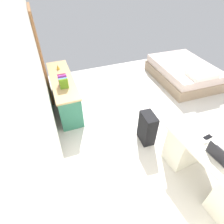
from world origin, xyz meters
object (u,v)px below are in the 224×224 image
Objects in this scene: credenza at (64,92)px; laptop at (219,155)px; suitcase_black at (147,128)px; bed at (183,72)px; cell_phone_by_mouse at (208,137)px; desk at (210,167)px; computer_mouse at (205,142)px; figurine_small at (58,67)px.

laptop reaches higher than credenza.
credenza is at bearing 40.51° from suitcase_black.
cell_phone_by_mouse is at bearing 147.50° from bed.
suitcase_black is (-1.65, -1.25, -0.05)m from credenza.
desk is 14.87× the size of computer_mouse.
computer_mouse reaches higher than desk.
credenza is 3.05m from computer_mouse.
desk is at bearing -154.86° from suitcase_black.
bed is at bearing -89.86° from credenza.
bed is 3.34m from laptop.
figurine_small is at bearing 82.35° from bed.
cell_phone_by_mouse is 3.41m from figurine_small.
figurine_small is (0.45, 0.00, 0.42)m from credenza.
suitcase_black reaches higher than bed.
desk is 10.93× the size of cell_phone_by_mouse.
bed is at bearing -47.98° from suitcase_black.
computer_mouse is 3.42m from figurine_small.
computer_mouse reaches higher than suitcase_black.
credenza is 3.05m from cell_phone_by_mouse.
desk reaches higher than credenza.
laptop is at bearing 151.64° from cell_phone_by_mouse.
computer_mouse is at bearing -151.43° from figurine_small.
cell_phone_by_mouse reaches higher than credenza.
desk is 0.42m from computer_mouse.
cell_phone_by_mouse is (-2.49, 1.58, 0.50)m from bed.
laptop is 3.64m from figurine_small.
desk is 13.51× the size of figurine_small.
laptop is (-2.82, 1.71, 0.54)m from bed.
laptop reaches higher than cell_phone_by_mouse.
computer_mouse is (0.20, 0.05, 0.37)m from desk.
suitcase_black is 5.73× the size of figurine_small.
laptop is at bearing -150.16° from credenza.
computer_mouse is (-2.55, 1.69, 0.51)m from bed.
credenza is at bearing 90.14° from bed.
desk reaches higher than bed.
laptop is 2.40× the size of cell_phone_by_mouse.
laptop is at bearing -159.19° from suitcase_black.
credenza is 3.32m from bed.
desk is at bearing -169.73° from computer_mouse.
computer_mouse is 0.12m from cell_phone_by_mouse.
laptop is (-0.07, 0.07, 0.40)m from desk.
bed is 2.66m from suitcase_black.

